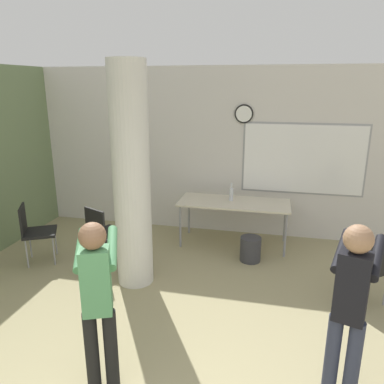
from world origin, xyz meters
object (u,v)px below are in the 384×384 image
folding_table (234,205)px  chair_by_left_wall (34,229)px  bottle_on_table (231,194)px  chair_near_pillar (103,231)px  chair_mid_room (370,265)px  person_playing_front (98,296)px  person_playing_side (350,303)px

folding_table → chair_by_left_wall: (-2.72, -1.27, -0.16)m
bottle_on_table → chair_near_pillar: (-1.67, -1.16, -0.32)m
bottle_on_table → chair_mid_room: (1.80, -1.43, -0.32)m
chair_by_left_wall → person_playing_front: size_ratio=0.57×
folding_table → person_playing_front: 3.35m
chair_near_pillar → chair_mid_room: (3.46, -0.27, 0.00)m
folding_table → person_playing_side: person_playing_side is taller
chair_by_left_wall → person_playing_side: size_ratio=0.56×
chair_by_left_wall → person_playing_side: bearing=-22.9°
folding_table → chair_by_left_wall: chair_by_left_wall is taller
person_playing_side → chair_by_left_wall: bearing=157.1°
bottle_on_table → chair_by_left_wall: 2.99m
chair_near_pillar → person_playing_side: 3.49m
chair_by_left_wall → person_playing_side: (3.95, -1.67, 0.41)m
folding_table → chair_near_pillar: chair_near_pillar is taller
chair_near_pillar → folding_table: bearing=32.8°
chair_near_pillar → chair_mid_room: 3.47m
folding_table → chair_near_pillar: (-1.72, -1.11, -0.16)m
bottle_on_table → chair_mid_room: bearing=-38.6°
chair_near_pillar → person_playing_front: bearing=-64.7°
chair_near_pillar → person_playing_front: 2.41m
chair_mid_room → chair_by_left_wall: same height
folding_table → chair_near_pillar: 2.06m
chair_near_pillar → person_playing_side: bearing=-31.8°
person_playing_front → person_playing_side: size_ratio=0.98×
chair_near_pillar → chair_mid_room: same height
folding_table → chair_mid_room: size_ratio=2.00×
chair_near_pillar → chair_by_left_wall: bearing=-171.1°
folding_table → person_playing_side: size_ratio=1.12×
chair_by_left_wall → person_playing_side: person_playing_side is taller
chair_near_pillar → person_playing_side: (2.95, -1.83, 0.41)m
bottle_on_table → chair_by_left_wall: (-2.67, -1.32, -0.32)m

